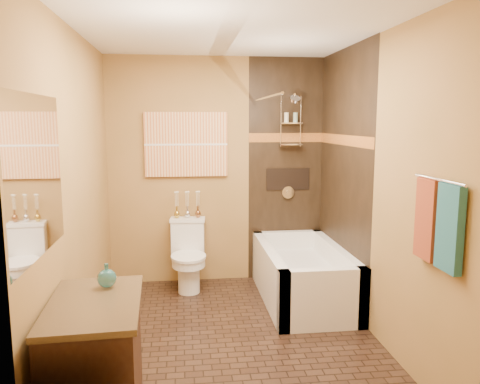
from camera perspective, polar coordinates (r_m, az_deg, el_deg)
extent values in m
plane|color=black|center=(4.12, -0.97, -17.32)|extent=(3.00, 3.00, 0.00)
cube|color=#A5753F|center=(3.81, -19.27, -0.17)|extent=(0.02, 3.00, 2.50)
cube|color=#A5753F|center=(4.05, 16.13, 0.46)|extent=(0.02, 3.00, 2.50)
cube|color=#A5753F|center=(5.23, -2.76, 2.56)|extent=(2.40, 0.02, 2.50)
cube|color=#A5753F|center=(2.28, 2.99, -5.33)|extent=(2.40, 0.02, 2.50)
plane|color=silver|center=(3.77, -1.07, 19.31)|extent=(3.00, 3.00, 0.00)
cube|color=black|center=(5.33, 5.60, 2.64)|extent=(0.85, 0.01, 2.50)
cube|color=black|center=(4.74, 12.44, 1.74)|extent=(0.01, 1.50, 2.50)
cube|color=brown|center=(5.29, 5.68, 6.62)|extent=(0.85, 0.01, 0.10)
cube|color=brown|center=(4.71, 12.47, 6.21)|extent=(0.01, 1.50, 0.10)
cube|color=black|center=(5.34, 5.86, 1.57)|extent=(0.50, 0.01, 0.25)
cylinder|color=silver|center=(5.18, 6.35, 11.65)|extent=(0.02, 0.26, 0.02)
cylinder|color=silver|center=(5.03, 6.74, 11.17)|extent=(0.11, 0.11, 0.09)
cylinder|color=silver|center=(5.34, 5.87, -0.05)|extent=(0.14, 0.02, 0.14)
cylinder|color=silver|center=(4.51, 3.09, 11.39)|extent=(0.03, 1.55, 0.03)
cylinder|color=silver|center=(3.07, 23.10, 1.38)|extent=(0.02, 0.55, 0.02)
cube|color=#1D4E61|center=(3.01, 24.20, -4.05)|extent=(0.05, 0.22, 0.52)
cube|color=maroon|center=(3.23, 21.82, -3.09)|extent=(0.05, 0.22, 0.52)
cube|color=#D06431|center=(5.16, -6.57, 5.78)|extent=(0.90, 0.04, 0.70)
cube|color=white|center=(2.81, -23.51, 1.78)|extent=(0.01, 1.00, 0.90)
cube|color=white|center=(4.20, 10.13, -12.80)|extent=(0.80, 0.10, 0.55)
cube|color=white|center=(5.48, 5.79, -7.58)|extent=(0.80, 0.10, 0.55)
cube|color=white|center=(4.76, 3.52, -10.09)|extent=(0.10, 1.50, 0.55)
cube|color=white|center=(4.93, 11.65, -9.58)|extent=(0.10, 1.50, 0.55)
cube|color=white|center=(4.87, 7.63, -10.97)|extent=(0.64, 1.34, 0.35)
cube|color=white|center=(5.23, -6.37, -5.50)|extent=(0.37, 0.19, 0.36)
cube|color=white|center=(5.18, -6.41, -3.37)|extent=(0.39, 0.21, 0.04)
cylinder|color=white|center=(5.05, -6.26, -10.14)|extent=(0.23, 0.23, 0.36)
cylinder|color=white|center=(5.01, -6.29, -8.39)|extent=(0.35, 0.35, 0.09)
cylinder|color=white|center=(4.99, -6.30, -7.82)|extent=(0.37, 0.37, 0.03)
cube|color=black|center=(3.09, -17.20, -19.52)|extent=(0.54, 0.84, 0.73)
cube|color=black|center=(2.93, -17.34, -12.93)|extent=(0.57, 0.89, 0.04)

